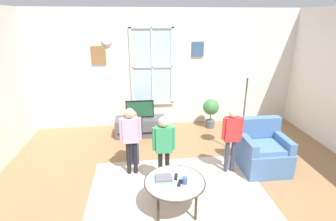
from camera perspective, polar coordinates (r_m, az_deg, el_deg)
The scene contains 17 objects.
ground_plane at distance 4.14m, azimuth 4.62°, elevation -18.15°, with size 6.86×6.35×0.02m, color olive.
back_wall at distance 6.27m, azimuth -0.32°, elevation 9.18°, with size 6.26×0.17×2.75m.
area_rug at distance 4.15m, azimuth 2.25°, elevation -17.67°, with size 2.69×2.01×0.01m, color #C6B29E.
tv_stand at distance 5.90m, azimuth -6.07°, elevation -3.55°, with size 1.11×0.46×0.41m.
television at distance 5.75m, azimuth -6.22°, elevation 0.31°, with size 0.61×0.08×0.41m.
armchair at distance 4.87m, azimuth 20.16°, elevation -8.49°, with size 0.76×0.74×0.87m.
coffee_table at distance 3.63m, azimuth 1.48°, elevation -15.64°, with size 0.84×0.84×0.45m.
book_stack at distance 3.63m, azimuth -0.94°, elevation -14.74°, with size 0.23×0.20×0.04m.
cup at distance 3.56m, azimuth 3.66°, elevation -15.14°, with size 0.08×0.08×0.09m, color #334C8C.
remote_near_books at distance 3.69m, azimuth 1.78°, elevation -14.37°, with size 0.04×0.14×0.02m, color black.
remote_near_cup at distance 3.57m, azimuth 2.56°, elevation -15.67°, with size 0.04×0.14×0.02m, color black.
person_red_shirt at distance 4.43m, azimuth 13.89°, elevation -4.81°, with size 0.35×0.16×1.17m.
person_green_shirt at distance 3.97m, azimuth -0.95°, elevation -7.25°, with size 0.35×0.16×1.16m.
person_pink_shirt at distance 4.28m, azimuth -8.23°, elevation -5.13°, with size 0.36×0.16×1.18m.
person_black_shirt at distance 4.57m, azimuth -7.63°, elevation -4.65°, with size 0.31×0.14×1.04m.
potted_plant_by_window at distance 6.28m, azimuth 9.42°, elevation 0.27°, with size 0.38×0.38×0.72m.
floor_lamp at distance 4.86m, azimuth 17.12°, elevation 6.54°, with size 0.32×0.32×1.78m.
Camera 1 is at (-0.69, -3.20, 2.52)m, focal length 27.65 mm.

